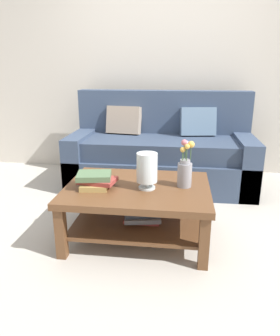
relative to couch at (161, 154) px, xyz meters
name	(u,v)px	position (x,y,z in m)	size (l,w,h in m)	color
ground_plane	(149,222)	(-0.04, -1.01, -0.36)	(10.00, 10.00, 0.00)	#B7B2A8
back_wall	(163,65)	(-0.04, 0.64, 0.99)	(6.40, 0.12, 2.70)	beige
couch	(161,154)	(0.00, 0.00, 0.00)	(2.04, 0.90, 1.06)	#384760
coffee_table	(138,201)	(-0.10, -1.28, -0.05)	(1.11, 0.84, 0.44)	brown
book_stack_main	(95,180)	(-0.42, -1.34, 0.13)	(0.31, 0.25, 0.11)	tan
glass_hurricane_vase	(147,169)	(-0.02, -1.32, 0.23)	(0.16, 0.16, 0.28)	silver
flower_pitcher	(185,169)	(0.26, -1.24, 0.21)	(0.12, 0.11, 0.37)	gray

